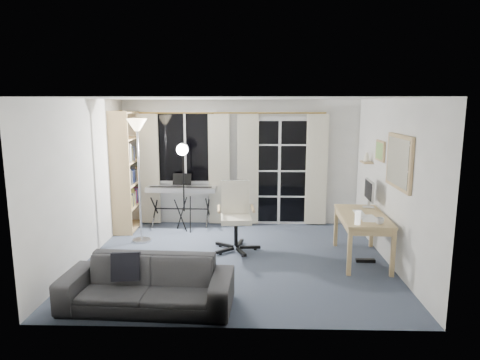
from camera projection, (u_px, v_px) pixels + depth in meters
The scene contains 17 objects.
floor at pixel (236, 260), 6.48m from camera, with size 4.50×4.00×0.02m, color #3E475A.
window at pixel (185, 147), 8.18m from camera, with size 1.20×0.08×1.40m.
french_door at pixel (279, 172), 8.21m from camera, with size 1.32×0.09×2.11m.
curtains at pixel (233, 169), 8.13m from camera, with size 3.60×0.07×2.13m.
bookshelf at pixel (125, 174), 7.92m from camera, with size 0.38×1.03×2.20m.
torchiere_lamp at pixel (138, 144), 7.03m from camera, with size 0.41×0.41×2.08m.
keyboard_piano at pixel (181, 190), 8.05m from camera, with size 1.32×0.65×0.95m.
studio_light at pixel (183, 160), 7.63m from camera, with size 0.31×0.33×1.67m.
office_chair at pixel (236, 209), 6.89m from camera, with size 0.74×0.76×1.10m.
desk at pixel (363, 220), 6.36m from camera, with size 0.71×1.34×0.70m.
monitor at pixel (369, 191), 6.73m from camera, with size 0.17×0.51×0.44m.
desk_clutter at pixel (362, 229), 6.16m from camera, with size 0.43×0.79×0.89m.
mug at pixel (380, 220), 5.84m from camera, with size 0.12×0.09×0.12m, color silver.
wall_mirror at pixel (399, 162), 5.79m from camera, with size 0.04×0.94×0.74m.
framed_print at pixel (380, 151), 6.66m from camera, with size 0.03×0.42×0.32m.
wall_shelf at pixel (367, 159), 7.19m from camera, with size 0.16×0.30×0.18m.
sofa at pixel (147, 276), 4.91m from camera, with size 1.98×0.66×0.76m.
Camera 1 is at (0.23, -6.15, 2.35)m, focal length 32.00 mm.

